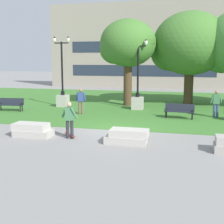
# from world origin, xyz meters

# --- Properties ---
(ground_plane) EXTENTS (140.00, 140.00, 0.00)m
(ground_plane) POSITION_xyz_m (0.00, 0.00, 0.00)
(ground_plane) COLOR gray
(grass_lawn) EXTENTS (40.00, 20.00, 0.02)m
(grass_lawn) POSITION_xyz_m (0.00, 10.00, 0.01)
(grass_lawn) COLOR #3D752D
(grass_lawn) RESTS_ON ground
(concrete_block_center) EXTENTS (1.85, 0.90, 0.64)m
(concrete_block_center) POSITION_xyz_m (-3.52, -2.21, 0.31)
(concrete_block_center) COLOR #B2ADA3
(concrete_block_center) RESTS_ON ground
(concrete_block_left) EXTENTS (1.87, 0.90, 0.64)m
(concrete_block_left) POSITION_xyz_m (1.15, -2.39, 0.31)
(concrete_block_left) COLOR #B2ADA3
(concrete_block_left) RESTS_ON ground
(person_skateboarder) EXTENTS (0.86, 0.36, 1.71)m
(person_skateboarder) POSITION_xyz_m (-1.64, -2.14, 0.97)
(person_skateboarder) COLOR #28282D
(person_skateboarder) RESTS_ON ground
(skateboard) EXTENTS (0.84, 0.89, 0.14)m
(skateboard) POSITION_xyz_m (-1.72, -1.88, 0.09)
(skateboard) COLOR maroon
(skateboard) RESTS_ON ground
(park_bench_near_left) EXTENTS (1.85, 0.72, 0.90)m
(park_bench_near_left) POSITION_xyz_m (3.16, 4.07, 0.54)
(park_bench_near_left) COLOR #1E232D
(park_bench_near_left) RESTS_ON grass_lawn
(park_bench_near_right) EXTENTS (1.84, 0.71, 0.90)m
(park_bench_near_right) POSITION_xyz_m (-8.52, 4.07, 0.54)
(park_bench_near_right) COLOR #1E232D
(park_bench_near_right) RESTS_ON grass_lawn
(lamp_post_right) EXTENTS (1.32, 0.80, 5.32)m
(lamp_post_right) POSITION_xyz_m (-5.76, 6.91, 1.09)
(lamp_post_right) COLOR #ADA89E
(lamp_post_right) RESTS_ON grass_lawn
(lamp_post_center) EXTENTS (1.32, 0.80, 5.04)m
(lamp_post_center) POSITION_xyz_m (0.06, 7.00, 1.04)
(lamp_post_center) COLOR #ADA89E
(lamp_post_center) RESTS_ON grass_lawn
(tree_far_left) EXTENTS (6.19, 5.90, 7.37)m
(tree_far_left) POSITION_xyz_m (3.57, 10.64, 4.80)
(tree_far_left) COLOR #42301E
(tree_far_left) RESTS_ON grass_lawn
(tree_far_right) EXTENTS (4.52, 4.31, 6.69)m
(tree_far_right) POSITION_xyz_m (-1.07, 8.74, 4.79)
(tree_far_right) COLOR #4C3823
(tree_far_right) RESTS_ON grass_lawn
(person_bystander_near_lawn) EXTENTS (0.75, 0.32, 1.71)m
(person_bystander_near_lawn) POSITION_xyz_m (5.37, 4.95, 0.98)
(person_bystander_near_lawn) COLOR #384C7A
(person_bystander_near_lawn) RESTS_ON grass_lawn
(person_bystander_far_lawn) EXTENTS (0.71, 0.30, 1.71)m
(person_bystander_far_lawn) POSITION_xyz_m (-3.27, 4.05, 0.98)
(person_bystander_far_lawn) COLOR brown
(person_bystander_far_lawn) RESTS_ON grass_lawn
(building_facade_distant) EXTENTS (24.38, 1.03, 10.70)m
(building_facade_distant) POSITION_xyz_m (-2.27, 24.50, 5.34)
(building_facade_distant) COLOR gray
(building_facade_distant) RESTS_ON ground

